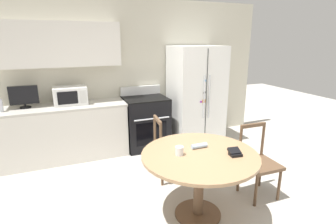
# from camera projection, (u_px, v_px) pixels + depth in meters

# --- Properties ---
(back_wall) EXTENTS (5.20, 0.44, 2.60)m
(back_wall) POSITION_uv_depth(u_px,v_px,m) (114.00, 67.00, 4.61)
(back_wall) COLOR beige
(back_wall) RESTS_ON ground_plane
(kitchen_counter) EXTENTS (1.98, 0.64, 0.90)m
(kitchen_counter) POSITION_uv_depth(u_px,v_px,m) (65.00, 132.00, 4.27)
(kitchen_counter) COLOR silver
(kitchen_counter) RESTS_ON ground_plane
(refrigerator) EXTENTS (0.91, 0.79, 1.80)m
(refrigerator) POSITION_uv_depth(u_px,v_px,m) (196.00, 95.00, 4.91)
(refrigerator) COLOR white
(refrigerator) RESTS_ON ground_plane
(oven_range) EXTENTS (0.75, 0.68, 1.08)m
(oven_range) POSITION_uv_depth(u_px,v_px,m) (146.00, 122.00, 4.74)
(oven_range) COLOR black
(oven_range) RESTS_ON ground_plane
(microwave) EXTENTS (0.51, 0.35, 0.28)m
(microwave) POSITION_uv_depth(u_px,v_px,m) (70.00, 95.00, 4.21)
(microwave) COLOR white
(microwave) RESTS_ON kitchen_counter
(countertop_tv) EXTENTS (0.40, 0.16, 0.34)m
(countertop_tv) POSITION_uv_depth(u_px,v_px,m) (24.00, 96.00, 3.97)
(countertop_tv) COLOR black
(countertop_tv) RESTS_ON kitchen_counter
(counter_bottle) EXTENTS (0.08, 0.08, 0.27)m
(counter_bottle) POSITION_uv_depth(u_px,v_px,m) (0.00, 105.00, 3.77)
(counter_bottle) COLOR silver
(counter_bottle) RESTS_ON kitchen_counter
(dining_table) EXTENTS (1.24, 1.24, 0.75)m
(dining_table) POSITION_uv_depth(u_px,v_px,m) (199.00, 165.00, 2.81)
(dining_table) COLOR #997551
(dining_table) RESTS_ON ground_plane
(dining_chair_far) EXTENTS (0.46, 0.46, 0.90)m
(dining_chair_far) POSITION_uv_depth(u_px,v_px,m) (169.00, 149.00, 3.65)
(dining_chair_far) COLOR brown
(dining_chair_far) RESTS_ON ground_plane
(dining_chair_right) EXTENTS (0.43, 0.43, 0.90)m
(dining_chair_right) POSITION_uv_depth(u_px,v_px,m) (258.00, 163.00, 3.25)
(dining_chair_right) COLOR brown
(dining_chair_right) RESTS_ON ground_plane
(candle_glass) EXTENTS (0.09, 0.09, 0.09)m
(candle_glass) POSITION_uv_depth(u_px,v_px,m) (179.00, 151.00, 2.73)
(candle_glass) COLOR silver
(candle_glass) RESTS_ON dining_table
(folded_napkin) EXTENTS (0.18, 0.05, 0.05)m
(folded_napkin) POSITION_uv_depth(u_px,v_px,m) (199.00, 146.00, 2.90)
(folded_napkin) COLOR #A3BCDB
(folded_napkin) RESTS_ON dining_table
(wallet) EXTENTS (0.14, 0.14, 0.07)m
(wallet) POSITION_uv_depth(u_px,v_px,m) (235.00, 153.00, 2.72)
(wallet) COLOR black
(wallet) RESTS_ON dining_table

